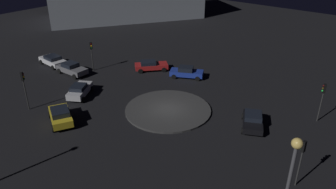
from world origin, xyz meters
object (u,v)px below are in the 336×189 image
car_yellow (60,115)px  car_white (53,60)px  traffic_light_northeast (323,95)px  traffic_light_southwest (24,83)px  traffic_light_east (302,154)px  car_blue (186,72)px  car_black (253,121)px  car_red (151,65)px  car_silver (80,90)px  traffic_light_west (91,51)px  car_grey (72,68)px

car_yellow → car_white: (-14.37, 8.56, -0.09)m
traffic_light_northeast → traffic_light_southwest: 30.13m
car_white → traffic_light_east: 35.96m
car_blue → car_black: car_blue is taller
car_red → car_white: 14.18m
car_white → car_silver: (11.02, -3.69, 0.03)m
car_silver → traffic_light_east: 24.89m
car_black → traffic_light_west: bearing=-115.5°
traffic_light_northeast → traffic_light_east: (1.66, -10.65, -0.07)m
car_yellow → traffic_light_east: 22.31m
car_white → car_silver: 11.62m
traffic_light_east → car_red: bearing=-12.1°
car_white → traffic_light_west: 6.80m
car_yellow → traffic_light_northeast: (19.77, 16.52, 2.09)m
car_yellow → car_grey: (-9.55, 8.29, -0.04)m
car_red → car_black: (17.43, -4.54, -0.01)m
traffic_light_northeast → traffic_light_east: size_ratio=1.03×
car_silver → car_red: bearing=-36.5°
car_red → traffic_light_northeast: 22.14m
car_yellow → traffic_light_east: traffic_light_east is taller
car_white → car_red: bearing=-145.6°
car_silver → car_blue: bearing=-58.4°
car_black → traffic_light_east: size_ratio=1.07×
car_blue → traffic_light_east: size_ratio=1.14×
car_silver → traffic_light_west: (-4.99, 6.04, 2.07)m
car_yellow → traffic_light_west: traffic_light_west is taller
car_yellow → car_blue: size_ratio=0.97×
car_grey → traffic_light_southwest: 10.19m
car_white → traffic_light_southwest: size_ratio=1.06×
car_yellow → car_black: car_yellow is taller
car_silver → traffic_light_southwest: 6.13m
car_grey → car_black: car_grey is taller
car_yellow → traffic_light_west: bearing=-26.0°
car_blue → traffic_light_southwest: (-8.04, -17.63, 2.33)m
car_grey → traffic_light_west: 3.53m
car_silver → traffic_light_northeast: size_ratio=1.05×
car_red → traffic_light_east: 25.83m
car_white → car_black: bearing=-171.5°
car_blue → traffic_light_northeast: 16.93m
car_yellow → car_white: car_yellow is taller
car_white → car_blue: car_blue is taller
car_red → car_grey: car_grey is taller
car_yellow → traffic_light_northeast: size_ratio=1.08×
car_silver → traffic_light_west: traffic_light_west is taller
car_red → car_grey: size_ratio=1.00×
car_blue → traffic_light_east: 21.68m
car_white → traffic_light_northeast: traffic_light_northeast is taller
car_silver → traffic_light_east: size_ratio=1.08×
traffic_light_northeast → traffic_light_southwest: (-24.82, -17.08, 0.13)m
car_white → traffic_light_northeast: (34.13, 7.96, 2.19)m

